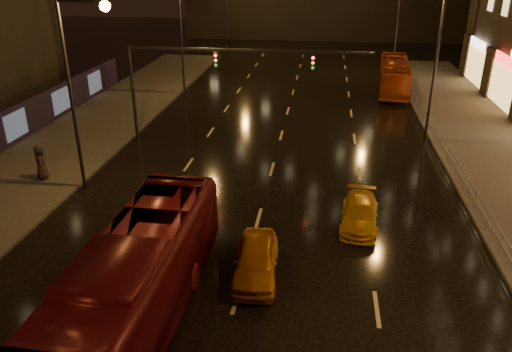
% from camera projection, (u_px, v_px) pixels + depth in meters
% --- Properties ---
extents(ground, '(140.00, 140.00, 0.00)m').
position_uv_depth(ground, '(278.00, 145.00, 32.66)').
color(ground, black).
rests_on(ground, ground).
extents(sidewalk_left, '(7.00, 70.00, 0.15)m').
position_uv_depth(sidewalk_left, '(46.00, 162.00, 29.78)').
color(sidewalk_left, '#38332D').
rests_on(sidewalk_left, ground).
extents(traffic_signal, '(15.31, 0.32, 6.20)m').
position_uv_depth(traffic_signal, '(200.00, 71.00, 31.37)').
color(traffic_signal, black).
rests_on(traffic_signal, ground).
extents(railing_right, '(0.05, 56.00, 1.00)m').
position_uv_depth(railing_right, '(449.00, 151.00, 29.23)').
color(railing_right, '#99999E').
rests_on(railing_right, sidewalk_right).
extents(bus_red, '(3.04, 12.09, 3.35)m').
position_uv_depth(bus_red, '(134.00, 285.00, 16.05)').
color(bus_red, '#590C12').
rests_on(bus_red, ground).
extents(bus_curb, '(3.36, 10.55, 2.89)m').
position_uv_depth(bus_curb, '(394.00, 75.00, 45.19)').
color(bus_curb, '#98330F').
rests_on(bus_curb, ground).
extents(taxi_near, '(1.89, 4.19, 1.40)m').
position_uv_depth(taxi_near, '(256.00, 260.00, 19.11)').
color(taxi_near, '#BC6911').
rests_on(taxi_near, ground).
extents(taxi_far, '(1.98, 4.15, 1.17)m').
position_uv_depth(taxi_far, '(360.00, 214.00, 22.79)').
color(taxi_far, orange).
rests_on(taxi_far, ground).
extents(pedestrian_c, '(0.96, 1.12, 1.95)m').
position_uv_depth(pedestrian_c, '(41.00, 162.00, 27.03)').
color(pedestrian_c, black).
rests_on(pedestrian_c, sidewalk_left).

